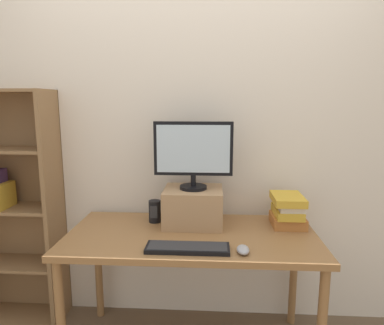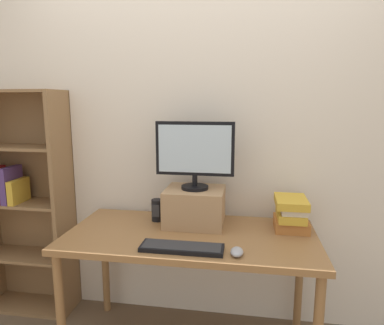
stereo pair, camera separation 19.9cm
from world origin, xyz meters
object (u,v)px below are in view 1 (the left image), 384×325
(keyboard, at_px, (188,248))
(computer_monitor, at_px, (193,152))
(bookshelf_unit, at_px, (8,205))
(desk_speaker, at_px, (155,211))
(book_stack, at_px, (288,210))
(desk, at_px, (192,246))
(computer_mouse, at_px, (243,250))
(riser_box, at_px, (193,206))

(keyboard, bearing_deg, computer_monitor, 89.26)
(bookshelf_unit, xyz_separation_m, desk_speaker, (1.04, -0.10, 0.01))
(desk_speaker, bearing_deg, book_stack, -0.82)
(bookshelf_unit, xyz_separation_m, keyboard, (1.28, -0.51, -0.05))
(desk, relative_size, bookshelf_unit, 0.91)
(desk, xyz_separation_m, desk_speaker, (-0.25, 0.18, 0.15))
(book_stack, bearing_deg, desk, -164.11)
(keyboard, height_order, desk_speaker, desk_speaker)
(computer_mouse, distance_m, book_stack, 0.53)
(desk, distance_m, keyboard, 0.25)
(bookshelf_unit, bearing_deg, computer_mouse, -18.66)
(keyboard, relative_size, desk_speaker, 3.10)
(desk, distance_m, bookshelf_unit, 1.32)
(desk, height_order, bookshelf_unit, bookshelf_unit)
(computer_monitor, relative_size, computer_mouse, 4.63)
(book_stack, bearing_deg, desk_speaker, 179.18)
(riser_box, distance_m, computer_mouse, 0.51)
(book_stack, bearing_deg, computer_monitor, -179.17)
(desk_speaker, bearing_deg, desk, -35.89)
(computer_mouse, bearing_deg, riser_box, 124.30)
(computer_mouse, height_order, desk_speaker, desk_speaker)
(desk, xyz_separation_m, computer_mouse, (0.28, -0.25, 0.10))
(bookshelf_unit, relative_size, keyboard, 3.68)
(bookshelf_unit, relative_size, computer_mouse, 15.45)
(desk, bearing_deg, computer_monitor, 90.76)
(keyboard, bearing_deg, desk_speaker, 120.32)
(desk, bearing_deg, computer_mouse, -41.98)
(riser_box, xyz_separation_m, computer_monitor, (0.00, -0.00, 0.34))
(desk, height_order, riser_box, riser_box)
(bookshelf_unit, height_order, book_stack, bookshelf_unit)
(desk, bearing_deg, riser_box, 90.76)
(computer_monitor, relative_size, desk_speaker, 3.42)
(book_stack, xyz_separation_m, desk_speaker, (-0.84, 0.01, -0.03))
(desk, height_order, keyboard, keyboard)
(bookshelf_unit, height_order, riser_box, bookshelf_unit)
(desk, distance_m, computer_mouse, 0.39)
(riser_box, distance_m, keyboard, 0.41)
(computer_monitor, bearing_deg, computer_mouse, -55.60)
(riser_box, height_order, book_stack, riser_box)
(desk, bearing_deg, bookshelf_unit, 167.81)
(riser_box, height_order, computer_monitor, computer_monitor)
(computer_monitor, bearing_deg, book_stack, 0.83)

